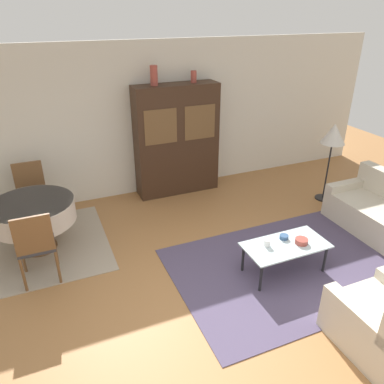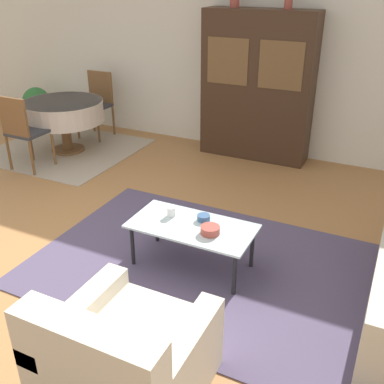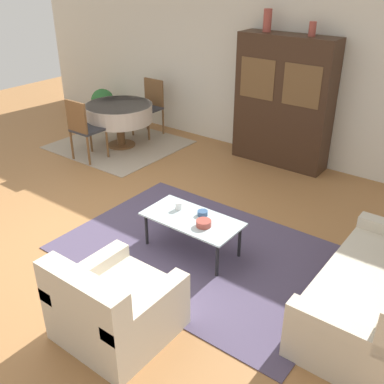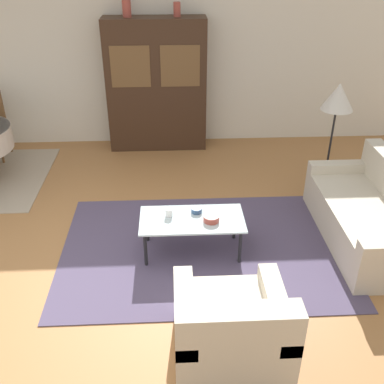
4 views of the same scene
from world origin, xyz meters
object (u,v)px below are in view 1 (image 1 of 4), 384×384
Objects in this scene: cup at (267,243)px; dining_chair_near at (36,243)px; display_cabinet at (177,140)px; vase_tall at (154,75)px; floor_lamp at (333,136)px; bowl at (301,241)px; vase_short at (194,77)px; dining_chair_far at (31,190)px; bowl_small at (284,237)px; coffee_table at (285,247)px; dining_table at (33,212)px.

dining_chair_near is at bearing 160.62° from cup.
vase_tall is (-0.38, 0.00, 1.16)m from display_cabinet.
floor_lamp is 8.54× the size of bowl.
display_cabinet reaches higher than floor_lamp.
dining_chair_near is (-2.54, -1.84, -0.41)m from display_cabinet.
display_cabinet is 1.14m from vase_short.
display_cabinet is 2.59m from dining_chair_far.
bowl is 1.43× the size of bowl_small.
vase_tall is at bearing -173.38° from dining_chair_far.
bowl is (3.15, -2.67, -0.13)m from dining_chair_far.
dining_chair_near is 11.14× the size of cup.
vase_short is (0.33, 0.00, 1.10)m from display_cabinet.
display_cabinet reaches higher than coffee_table.
bowl_small is (-0.14, 0.18, -0.01)m from bowl.
floor_lamp is 3.19m from vase_tall.
dining_chair_far reaches higher than bowl.
display_cabinet is 3.17m from dining_chair_near.
bowl_small is at bearing 128.84° from bowl.
coffee_table is at bearing -81.99° from display_cabinet.
coffee_table is 9.52× the size of bowl_small.
coffee_table is 0.55× the size of display_cabinet.
vase_tall is at bearing 100.89° from cup.
floor_lamp reaches higher than coffee_table.
dining_table reaches higher than bowl.
bowl_small is (3.00, -2.49, -0.13)m from dining_chair_far.
display_cabinet is 1.42× the size of floor_lamp.
display_cabinet reaches higher than dining_chair_far.
cup is at bearing 164.49° from bowl.
display_cabinet is at bearing -174.38° from dining_chair_far.
dining_chair_near reaches higher than cup.
dining_chair_far reaches higher than coffee_table.
dining_table is at bearing -157.63° from display_cabinet.
display_cabinet is 1.73× the size of dining_table.
dining_table reaches higher than coffee_table.
dining_chair_far is (0.00, 1.59, 0.00)m from dining_chair_near.
coffee_table is 2.56m from floor_lamp.
cup is 3.24m from vase_short.
dining_chair_near is 1.59m from dining_chair_far.
dining_chair_far is at bearing -174.38° from display_cabinet.
bowl_small is 3.33m from vase_tall.
bowl_small is at bearing 140.34° from dining_chair_far.
vase_tall is at bearing 40.40° from dining_chair_near.
vase_tall reaches higher than coffee_table.
floor_lamp is (1.93, 1.48, 0.80)m from coffee_table.
bowl is 3.51m from vase_tall.
dining_table is at bearing 176.08° from floor_lamp.
bowl_small is (3.00, -0.90, -0.13)m from dining_chair_near.
vase_short is at bearing 86.50° from cup.
dining_table is 0.82× the size of floor_lamp.
vase_short is at bearing 145.34° from floor_lamp.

